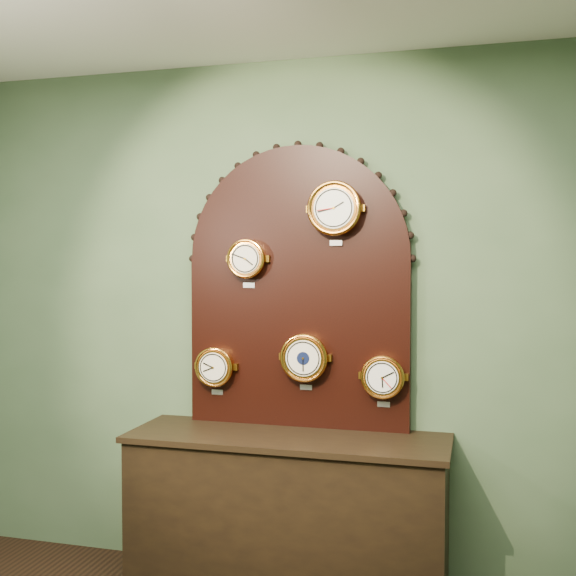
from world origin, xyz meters
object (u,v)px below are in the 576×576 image
(display_board, at_px, (298,278))
(roman_clock, at_px, (247,259))
(barometer, at_px, (305,358))
(arabic_clock, at_px, (335,208))
(hygrometer, at_px, (215,367))
(tide_clock, at_px, (383,377))
(shop_counter, at_px, (287,518))

(display_board, height_order, roman_clock, display_board)
(roman_clock, relative_size, barometer, 0.86)
(arabic_clock, xyz_separation_m, hygrometer, (-0.66, 0.00, -0.85))
(roman_clock, bearing_deg, display_board, 14.07)
(roman_clock, height_order, hygrometer, roman_clock)
(barometer, bearing_deg, display_board, 128.82)
(hygrometer, height_order, tide_clock, hygrometer)
(roman_clock, xyz_separation_m, hygrometer, (-0.18, -0.00, -0.59))
(arabic_clock, relative_size, tide_clock, 1.21)
(shop_counter, distance_m, hygrometer, 0.88)
(hygrometer, relative_size, tide_clock, 0.98)
(shop_counter, bearing_deg, barometer, 70.43)
(hygrometer, bearing_deg, display_board, 8.41)
(arabic_clock, distance_m, barometer, 0.80)
(display_board, relative_size, barometer, 5.00)
(shop_counter, xyz_separation_m, hygrometer, (-0.45, 0.15, 0.74))
(arabic_clock, relative_size, barometer, 1.09)
(barometer, bearing_deg, shop_counter, -109.57)
(shop_counter, height_order, display_board, display_board)
(roman_clock, distance_m, tide_clock, 0.95)
(shop_counter, relative_size, arabic_clock, 4.81)
(arabic_clock, distance_m, tide_clock, 0.90)
(display_board, xyz_separation_m, arabic_clock, (0.21, -0.07, 0.36))
(display_board, xyz_separation_m, barometer, (0.05, -0.07, -0.42))
(display_board, relative_size, roman_clock, 5.81)
(roman_clock, bearing_deg, shop_counter, -30.20)
(shop_counter, height_order, arabic_clock, arabic_clock)
(tide_clock, bearing_deg, arabic_clock, -179.68)
(hygrometer, height_order, barometer, barometer)
(shop_counter, relative_size, hygrometer, 5.95)
(display_board, distance_m, barometer, 0.43)
(roman_clock, distance_m, arabic_clock, 0.54)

